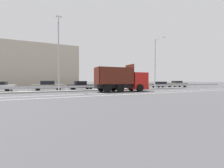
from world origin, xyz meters
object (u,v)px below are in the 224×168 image
object	(u,v)px
median_road_sign	(98,81)
street_lamp_1	(59,53)
parked_car_4	(81,85)
street_lamp_2	(156,61)
dump_truck	(128,82)
parked_car_5	(109,85)
parked_car_3	(48,86)
parked_car_7	(161,84)
parked_car_6	(138,84)
parked_car_8	(177,84)

from	to	relation	value
median_road_sign	street_lamp_1	world-z (taller)	street_lamp_1
median_road_sign	parked_car_4	xyz separation A→B (m)	(-1.64, 3.94, -0.67)
median_road_sign	street_lamp_2	bearing A→B (deg)	0.07
dump_truck	median_road_sign	bearing A→B (deg)	-130.24
parked_car_4	street_lamp_2	bearing A→B (deg)	71.43
dump_truck	parked_car_5	distance (m)	7.29
parked_car_3	parked_car_7	distance (m)	22.84
street_lamp_1	street_lamp_2	xyz separation A→B (m)	(16.68, 0.10, -0.16)
median_road_sign	parked_car_6	bearing A→B (deg)	20.32
parked_car_7	parked_car_4	bearing A→B (deg)	-93.29
median_road_sign	parked_car_3	size ratio (longest dim) A/B	0.55
parked_car_3	parked_car_6	bearing A→B (deg)	89.72
dump_truck	parked_car_7	world-z (taller)	dump_truck
parked_car_8	parked_car_7	bearing A→B (deg)	-82.95
street_lamp_2	parked_car_8	size ratio (longest dim) A/B	1.91
parked_car_3	parked_car_4	distance (m)	5.13
parked_car_3	street_lamp_1	bearing A→B (deg)	16.99
median_road_sign	parked_car_3	bearing A→B (deg)	151.24
median_road_sign	parked_car_8	world-z (taller)	median_road_sign
dump_truck	street_lamp_1	xyz separation A→B (m)	(-8.90, 2.96, 3.83)
parked_car_6	parked_car_5	bearing A→B (deg)	-99.43
dump_truck	street_lamp_2	world-z (taller)	street_lamp_2
street_lamp_1	parked_car_8	xyz separation A→B (m)	(26.92, 4.19, -4.45)
street_lamp_1	parked_car_3	size ratio (longest dim) A/B	2.04
street_lamp_2	parked_car_6	world-z (taller)	street_lamp_2
street_lamp_2	dump_truck	bearing A→B (deg)	-158.50
dump_truck	street_lamp_1	distance (m)	10.13
parked_car_6	parked_car_7	distance (m)	6.15
street_lamp_2	parked_car_7	size ratio (longest dim) A/B	1.90
median_road_sign	parked_car_8	xyz separation A→B (m)	(21.33, 4.10, -0.64)
parked_car_6	parked_car_7	bearing A→B (deg)	87.20
dump_truck	street_lamp_1	world-z (taller)	street_lamp_1
street_lamp_2	median_road_sign	bearing A→B (deg)	-179.93
parked_car_4	parked_car_8	distance (m)	22.97
parked_car_4	parked_car_5	size ratio (longest dim) A/B	0.97
parked_car_8	parked_car_6	bearing A→B (deg)	-83.34
parked_car_8	dump_truck	bearing A→B (deg)	-63.83
street_lamp_1	parked_car_4	bearing A→B (deg)	45.53
parked_car_7	parked_car_3	bearing A→B (deg)	-92.68
dump_truck	parked_car_5	size ratio (longest dim) A/B	1.67
street_lamp_1	parked_car_3	bearing A→B (deg)	107.14
median_road_sign	street_lamp_2	size ratio (longest dim) A/B	0.28
street_lamp_1	parked_car_6	size ratio (longest dim) A/B	1.90
street_lamp_2	parked_car_7	xyz separation A→B (m)	(4.99, 3.85, -4.37)
street_lamp_1	parked_car_6	xyz separation A→B (m)	(15.51, 3.76, -4.43)
median_road_sign	street_lamp_1	bearing A→B (deg)	-179.08
dump_truck	parked_car_4	world-z (taller)	dump_truck
median_road_sign	parked_car_3	distance (m)	7.74
street_lamp_2	parked_car_4	bearing A→B (deg)	162.86
parked_car_6	parked_car_8	bearing A→B (deg)	87.53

